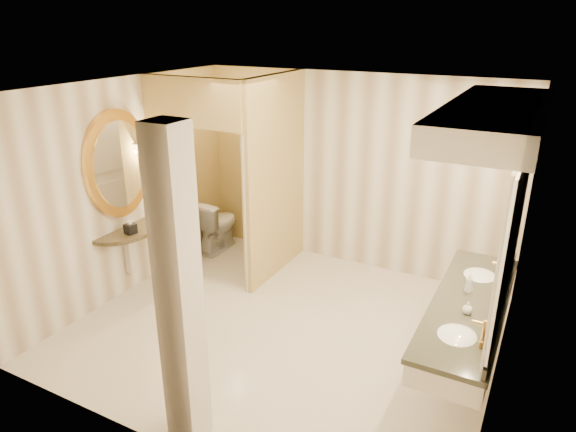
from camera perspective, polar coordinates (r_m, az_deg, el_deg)
floor at (r=6.06m, az=-0.39°, el=-12.32°), size 4.50×4.50×0.00m
ceiling at (r=5.10m, az=-0.47°, el=13.93°), size 4.50×4.50×0.00m
wall_back at (r=7.17m, az=7.17°, el=4.83°), size 4.50×0.02×2.70m
wall_front at (r=3.96m, az=-14.42°, el=-9.70°), size 4.50×0.02×2.70m
wall_left at (r=6.74m, az=-17.58°, el=2.93°), size 0.02×4.00×2.70m
wall_right at (r=4.88m, az=23.64°, el=-4.80°), size 0.02×4.00×2.70m
toilet_closet at (r=6.75m, az=-4.88°, el=4.21°), size 1.50×1.55×2.70m
wall_sconce at (r=6.72m, az=-13.38°, el=6.70°), size 0.14×0.14×0.42m
vanity at (r=4.80m, az=20.95°, el=-1.20°), size 0.75×2.44×2.09m
console_shelf at (r=6.63m, az=-18.05°, el=2.56°), size 1.02×1.02×1.96m
pillar at (r=4.06m, az=-11.99°, el=-8.68°), size 0.27×0.27×2.70m
tissue_box at (r=6.56m, az=-17.11°, el=-1.35°), size 0.14×0.14×0.12m
toilet at (r=7.89m, az=-7.98°, el=-0.93°), size 0.47×0.81×0.82m
soap_bottle_a at (r=5.38m, az=19.54°, el=-6.66°), size 0.06×0.06×0.13m
soap_bottle_b at (r=4.90m, az=19.33°, el=-9.60°), size 0.12×0.12×0.12m
soap_bottle_c at (r=5.24m, az=19.49°, el=-7.00°), size 0.08×0.08×0.20m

